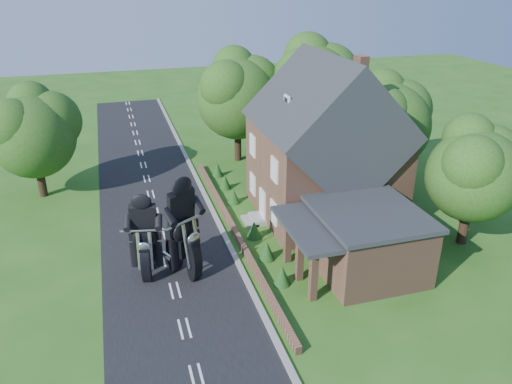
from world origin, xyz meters
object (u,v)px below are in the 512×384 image
object	(u,v)px
house	(325,150)
motorcycle_lead	(185,261)
garden_wall	(234,229)
motorcycle_follow	(148,264)
annex	(364,239)

from	to	relation	value
house	motorcycle_lead	world-z (taller)	house
garden_wall	motorcycle_follow	xyz separation A→B (m)	(-5.39, -3.23, 0.51)
motorcycle_follow	house	bearing A→B (deg)	-147.59
garden_wall	house	size ratio (longest dim) A/B	2.15
house	annex	size ratio (longest dim) A/B	1.45
house	motorcycle_follow	world-z (taller)	house
garden_wall	annex	xyz separation A→B (m)	(5.57, -5.80, 1.57)
garden_wall	motorcycle_lead	world-z (taller)	motorcycle_lead
house	annex	bearing A→B (deg)	-95.24
garden_wall	motorcycle_lead	bearing A→B (deg)	-133.87
motorcycle_follow	annex	bearing A→B (deg)	179.16
garden_wall	house	bearing A→B (deg)	9.17
garden_wall	motorcycle_follow	bearing A→B (deg)	-149.08
garden_wall	annex	world-z (taller)	annex
house	motorcycle_lead	xyz separation A→B (m)	(-9.75, -4.71, -3.51)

